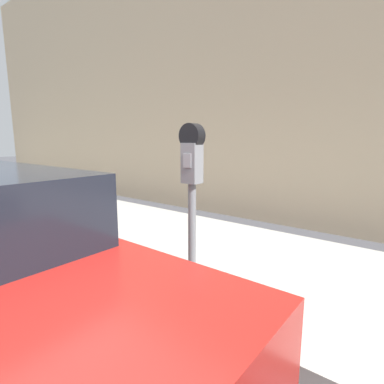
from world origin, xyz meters
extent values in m
plane|color=#47474C|center=(0.00, 0.00, 0.00)|extent=(60.00, 60.00, 0.00)
cube|color=#ADAAA3|center=(0.00, 2.20, 0.07)|extent=(24.00, 2.80, 0.14)
cube|color=tan|center=(0.00, 4.62, 3.44)|extent=(24.00, 0.30, 6.89)
cylinder|color=slate|center=(0.39, 1.12, 0.70)|extent=(0.08, 0.08, 1.11)
cube|color=slate|center=(0.39, 1.12, 1.44)|extent=(0.16, 0.14, 0.37)
cube|color=gray|center=(0.39, 1.05, 1.47)|extent=(0.09, 0.01, 0.13)
cylinder|color=black|center=(0.39, 1.12, 1.69)|extent=(0.23, 0.11, 0.23)
cylinder|color=black|center=(0.81, 0.21, 0.31)|extent=(0.61, 0.22, 0.61)
camera|label=1|loc=(2.11, -1.06, 1.66)|focal=28.00mm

